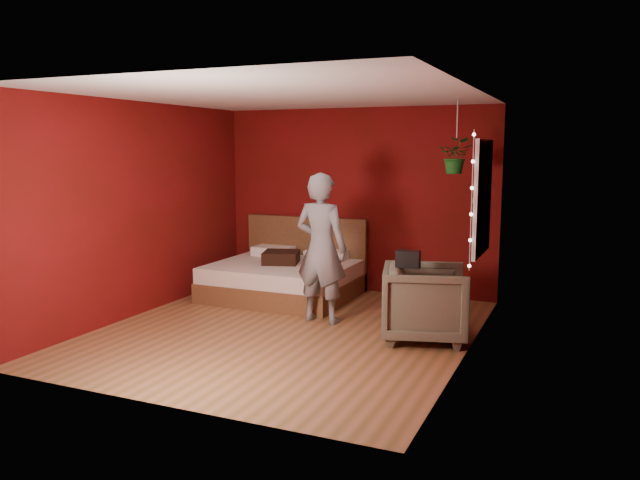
{
  "coord_description": "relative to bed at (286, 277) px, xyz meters",
  "views": [
    {
      "loc": [
        3.05,
        -6.1,
        2.04
      ],
      "look_at": [
        0.23,
        0.4,
        0.99
      ],
      "focal_mm": 35.0,
      "sensor_mm": 36.0,
      "label": 1
    }
  ],
  "objects": [
    {
      "name": "hanging_plant",
      "position": [
        2.33,
        -0.15,
        1.68
      ],
      "size": [
        0.38,
        0.33,
        0.86
      ],
      "color": "silver",
      "rests_on": "room_walls"
    },
    {
      "name": "person",
      "position": [
        0.96,
        -0.99,
        0.61
      ],
      "size": [
        0.67,
        0.47,
        1.76
      ],
      "primitive_type": "imported",
      "rotation": [
        0.0,
        0.0,
        3.06
      ],
      "color": "slate",
      "rests_on": "ground"
    },
    {
      "name": "window",
      "position": [
        2.72,
        -0.59,
        1.23
      ],
      "size": [
        0.05,
        0.97,
        1.27
      ],
      "color": "white",
      "rests_on": "room_walls"
    },
    {
      "name": "fairy_lights",
      "position": [
        2.7,
        -1.11,
        1.23
      ],
      "size": [
        0.04,
        0.04,
        1.45
      ],
      "color": "silver",
      "rests_on": "room_walls"
    },
    {
      "name": "bed",
      "position": [
        0.0,
        0.0,
        0.0
      ],
      "size": [
        1.89,
        1.6,
        1.04
      ],
      "color": "brown",
      "rests_on": "ground"
    },
    {
      "name": "armchair",
      "position": [
        2.26,
        -1.19,
        0.13
      ],
      "size": [
        1.09,
        1.07,
        0.81
      ],
      "primitive_type": "imported",
      "rotation": [
        0.0,
        0.0,
        1.84
      ],
      "color": "#5D5D4A",
      "rests_on": "ground"
    },
    {
      "name": "floor",
      "position": [
        0.76,
        -1.49,
        -0.27
      ],
      "size": [
        4.5,
        4.5,
        0.0
      ],
      "primitive_type": "plane",
      "color": "#955D3B",
      "rests_on": "ground"
    },
    {
      "name": "room_walls",
      "position": [
        0.76,
        -1.49,
        1.41
      ],
      "size": [
        4.04,
        4.54,
        2.62
      ],
      "color": "maroon",
      "rests_on": "ground"
    },
    {
      "name": "throw_pillow",
      "position": [
        -0.03,
        -0.07,
        0.28
      ],
      "size": [
        0.58,
        0.58,
        0.17
      ],
      "primitive_type": "cube",
      "rotation": [
        0.0,
        0.0,
        0.3
      ],
      "color": "black",
      "rests_on": "bed"
    },
    {
      "name": "handbag",
      "position": [
        2.11,
        -1.37,
        0.63
      ],
      "size": [
        0.25,
        0.14,
        0.18
      ],
      "primitive_type": "cube",
      "rotation": [
        0.0,
        0.0,
        0.06
      ],
      "color": "black",
      "rests_on": "armchair"
    }
  ]
}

